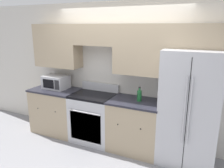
{
  "coord_description": "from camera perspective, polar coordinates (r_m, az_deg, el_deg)",
  "views": [
    {
      "loc": [
        1.58,
        -3.07,
        2.17
      ],
      "look_at": [
        0.0,
        0.31,
        1.17
      ],
      "focal_mm": 35.0,
      "sensor_mm": 36.0,
      "label": 1
    }
  ],
  "objects": [
    {
      "name": "ground_plane",
      "position": [
        4.08,
        -1.93,
        -17.23
      ],
      "size": [
        12.0,
        12.0,
        0.0
      ],
      "primitive_type": "plane",
      "color": "gray"
    },
    {
      "name": "wall_back",
      "position": [
        4.02,
        1.94,
        5.46
      ],
      "size": [
        8.0,
        0.39,
        2.6
      ],
      "color": "beige",
      "rests_on": "ground_plane"
    },
    {
      "name": "lower_cabinets_left",
      "position": [
        4.74,
        -14.19,
        -6.65
      ],
      "size": [
        0.99,
        0.64,
        0.92
      ],
      "color": "tan",
      "rests_on": "ground_plane"
    },
    {
      "name": "lower_cabinets_right",
      "position": [
        3.95,
        6.02,
        -10.74
      ],
      "size": [
        0.91,
        0.64,
        0.92
      ],
      "color": "tan",
      "rests_on": "ground_plane"
    },
    {
      "name": "oven_range",
      "position": [
        4.26,
        -4.82,
        -8.64
      ],
      "size": [
        0.8,
        0.65,
        1.08
      ],
      "color": "#B7B7BC",
      "rests_on": "ground_plane"
    },
    {
      "name": "refrigerator",
      "position": [
        3.67,
        19.62,
        -5.88
      ],
      "size": [
        0.87,
        0.78,
        1.84
      ],
      "color": "#B7B7BC",
      "rests_on": "ground_plane"
    },
    {
      "name": "microwave",
      "position": [
        4.61,
        -14.41,
        0.52
      ],
      "size": [
        0.48,
        0.37,
        0.27
      ],
      "color": "#B7B7BC",
      "rests_on": "lower_cabinets_left"
    },
    {
      "name": "bottle",
      "position": [
        3.75,
        7.16,
        -2.96
      ],
      "size": [
        0.08,
        0.08,
        0.25
      ],
      "color": "#195928",
      "rests_on": "lower_cabinets_right"
    }
  ]
}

